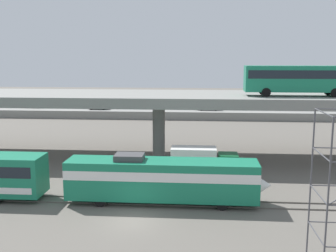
{
  "coord_description": "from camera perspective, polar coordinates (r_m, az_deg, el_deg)",
  "views": [
    {
      "loc": [
        5.02,
        -28.87,
        12.28
      ],
      "look_at": [
        0.75,
        24.81,
        3.02
      ],
      "focal_mm": 43.72,
      "sensor_mm": 36.0,
      "label": 1
    }
  ],
  "objects": [
    {
      "name": "parked_car_2",
      "position": [
        87.6,
        -2.38,
        3.24
      ],
      "size": [
        4.66,
        1.89,
        1.5
      ],
      "color": "black",
      "rests_on": "pier_parking_lot"
    },
    {
      "name": "transit_bus_on_overpass",
      "position": [
        48.49,
        17.74,
        6.42
      ],
      "size": [
        12.0,
        2.68,
        3.4
      ],
      "rotation": [
        0.0,
        0.0,
        3.14
      ],
      "color": "#197A56",
      "rests_on": "highway_overpass"
    },
    {
      "name": "parked_car_1",
      "position": [
        90.06,
        -11.36,
        3.23
      ],
      "size": [
        4.26,
        1.82,
        1.5
      ],
      "color": "black",
      "rests_on": "pier_parking_lot"
    },
    {
      "name": "service_truck_west",
      "position": [
        42.17,
        4.79,
        -4.9
      ],
      "size": [
        6.8,
        2.46,
        3.04
      ],
      "color": "#0C4C26",
      "rests_on": "ground_plane"
    },
    {
      "name": "rail_strip_far",
      "position": [
        36.1,
        -3.78,
        -10.05
      ],
      "size": [
        110.0,
        0.12,
        0.12
      ],
      "primitive_type": "cube",
      "color": "#59544C",
      "rests_on": "ground_plane"
    },
    {
      "name": "train_locomotive",
      "position": [
        34.46,
        0.46,
        -7.27
      ],
      "size": [
        17.06,
        3.04,
        4.18
      ],
      "color": "#197A56",
      "rests_on": "ground_plane"
    },
    {
      "name": "rail_strip_near",
      "position": [
        34.75,
        -4.13,
        -10.86
      ],
      "size": [
        110.0,
        0.12,
        0.12
      ],
      "primitive_type": "cube",
      "color": "#59544C",
      "rests_on": "ground_plane"
    },
    {
      "name": "parked_car_5",
      "position": [
        90.09,
        -18.22,
        2.93
      ],
      "size": [
        4.11,
        1.94,
        1.5
      ],
      "rotation": [
        0.0,
        0.0,
        3.14
      ],
      "color": "#9E998C",
      "rests_on": "pier_parking_lot"
    },
    {
      "name": "parked_car_0",
      "position": [
        84.11,
        -9.65,
        2.83
      ],
      "size": [
        4.03,
        1.87,
        1.5
      ],
      "rotation": [
        0.0,
        0.0,
        3.14
      ],
      "color": "black",
      "rests_on": "pier_parking_lot"
    },
    {
      "name": "highway_overpass",
      "position": [
        49.4,
        -1.31,
        3.71
      ],
      "size": [
        96.0,
        11.83,
        7.79
      ],
      "color": "gray",
      "rests_on": "ground_plane"
    },
    {
      "name": "harbor_water",
      "position": [
        107.69,
        1.85,
        3.2
      ],
      "size": [
        140.0,
        36.0,
        0.01
      ],
      "primitive_type": "cube",
      "color": "#385B7A",
      "rests_on": "ground_plane"
    },
    {
      "name": "parked_car_3",
      "position": [
        82.06,
        5.63,
        2.75
      ],
      "size": [
        4.55,
        1.85,
        1.5
      ],
      "color": "#9E998C",
      "rests_on": "pier_parking_lot"
    },
    {
      "name": "ground_plane",
      "position": [
        31.77,
        -5.03,
        -13.02
      ],
      "size": [
        260.0,
        260.0,
        0.0
      ],
      "primitive_type": "plane",
      "color": "#605B54"
    },
    {
      "name": "pier_parking_lot",
      "position": [
        84.8,
        1.11,
        1.96
      ],
      "size": [
        76.28,
        11.87,
        1.57
      ],
      "primitive_type": "cube",
      "color": "gray",
      "rests_on": "ground_plane"
    },
    {
      "name": "parked_car_4",
      "position": [
        88.23,
        17.76,
        2.82
      ],
      "size": [
        4.31,
        1.98,
        1.5
      ],
      "color": "black",
      "rests_on": "pier_parking_lot"
    }
  ]
}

